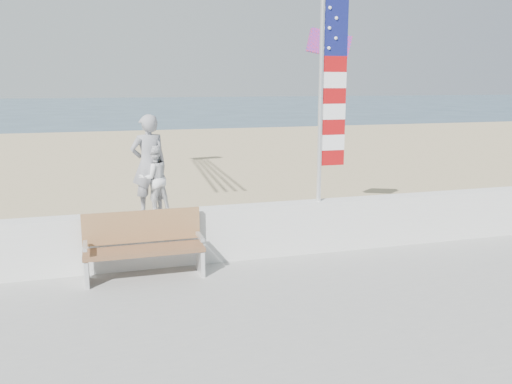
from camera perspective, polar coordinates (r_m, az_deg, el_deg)
The scene contains 8 objects.
ground at distance 7.62m, azimuth 2.46°, elevation -12.71°, with size 220.00×220.00×0.00m, color #2C4659.
sand at distance 16.04m, azimuth -8.01°, elevation 0.29°, with size 90.00×40.00×0.08m, color tan.
seawall at distance 9.21m, azimuth -1.55°, elevation -4.22°, with size 30.00×0.35×0.90m, color silver.
adult at distance 8.70m, azimuth -11.23°, elevation 2.91°, with size 0.57×0.37×1.56m, color gray.
child at distance 8.74m, azimuth -10.73°, elevation 1.39°, with size 0.53×0.41×1.08m, color silver.
bench at distance 8.50m, azimuth -11.74°, elevation -5.42°, with size 1.80×0.57×1.00m.
flag at distance 9.38m, azimuth 7.58°, elevation 10.59°, with size 0.50×0.08×3.50m.
parafoil_kite at distance 11.32m, azimuth 7.79°, elevation 15.14°, with size 0.93×0.41×0.62m.
Camera 1 is at (-2.28, -6.57, 3.12)m, focal length 38.00 mm.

